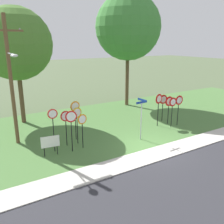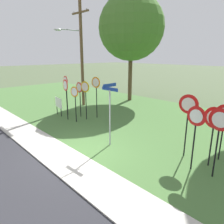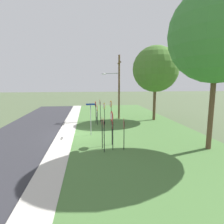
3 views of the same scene
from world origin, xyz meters
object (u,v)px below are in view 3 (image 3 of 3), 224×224
Objects in this scene: stop_sign_near_left at (104,109)px; stop_sign_far_left at (104,109)px; notice_board at (96,115)px; yield_sign_near_left at (102,124)px; oak_tree_left at (156,69)px; stop_sign_near_right at (100,106)px; utility_pole at (118,85)px; yield_sign_far_right at (104,126)px; stop_sign_center_tall at (111,107)px; oak_tree_right at (218,34)px; yield_sign_near_right at (112,126)px; yield_sign_center at (112,120)px; street_name_post at (91,116)px; stop_sign_far_center at (96,107)px; stop_sign_far_right at (97,111)px; yield_sign_far_left at (124,126)px.

stop_sign_far_left is (0.75, -0.07, 0.10)m from stop_sign_near_left.
yield_sign_near_left is at bearing 7.55° from notice_board.
stop_sign_near_right is at bearing -86.97° from oak_tree_left.
yield_sign_far_right is at bearing -13.66° from utility_pole.
stop_sign_near_right is (-0.97, -0.43, 0.23)m from stop_sign_near_left.
stop_sign_center_tall is 12.14m from oak_tree_right.
yield_sign_near_right is 9.44m from oak_tree_right.
oak_tree_left is at bearing 135.22° from yield_sign_center.
oak_tree_left is (-10.62, 7.46, 4.57)m from yield_sign_far_right.
street_name_post is 11.33m from oak_tree_left.
yield_sign_near_right is (8.85, -0.22, 0.02)m from stop_sign_near_left.
oak_tree_right is (12.22, 4.79, 3.51)m from utility_pole.
stop_sign_far_left is at bearing 60.19° from stop_sign_far_center.
yield_sign_center is (8.76, 0.29, 0.03)m from stop_sign_near_right.
yield_sign_far_right is (0.42, -0.66, 0.12)m from yield_sign_near_right.
stop_sign_near_right is 0.30× the size of oak_tree_left.
stop_sign_far_center is at bearing -140.67° from oak_tree_right.
street_name_post is at bearing -20.79° from stop_sign_far_right.
stop_sign_far_center is 1.13× the size of yield_sign_near_right.
oak_tree_left is at bearing 102.35° from stop_sign_center_tall.
utility_pole is (-11.96, 2.91, 2.61)m from yield_sign_far_right.
yield_sign_near_right is 12.07m from utility_pole.
oak_tree_right is at bearing 39.15° from stop_sign_near_left.
stop_sign_center_tall is 4.54m from street_name_post.
stop_sign_far_center is 1.00× the size of yield_sign_center.
oak_tree_left is at bearing 73.62° from utility_pole.
street_name_post is at bearing 2.21° from stop_sign_far_center.
yield_sign_far_right is at bearing -91.96° from oak_tree_right.
yield_sign_center is 3.34m from street_name_post.
yield_sign_near_left is 0.30× the size of utility_pole.
stop_sign_near_left is 1.17m from stop_sign_far_right.
utility_pole is 6.62× the size of notice_board.
stop_sign_near_right is 2.22m from stop_sign_center_tall.
yield_sign_center is 0.28× the size of oak_tree_left.
street_name_post is 11.55m from oak_tree_right.
stop_sign_center_tall is (0.19, 0.74, 0.18)m from stop_sign_far_left.
yield_sign_far_right is (10.25, -0.45, -0.09)m from stop_sign_near_right.
yield_sign_far_right reaches higher than yield_sign_near_right.
stop_sign_far_center reaches higher than stop_sign_far_right.
stop_sign_near_right is 1.04× the size of yield_sign_center.
yield_sign_far_right reaches higher than yield_sign_far_left.
street_name_post reaches higher than yield_sign_far_right.
yield_sign_near_right is 1.88× the size of notice_board.
street_name_post is at bearing -166.24° from yield_sign_far_right.
street_name_post is (3.88, -2.35, -0.26)m from stop_sign_center_tall.
oak_tree_left reaches higher than notice_board.
street_name_post is (4.86, -0.65, -0.19)m from stop_sign_far_center.
stop_sign_far_left is at bearing -1.72° from stop_sign_near_left.
utility_pole is (-11.19, 2.98, 2.66)m from yield_sign_near_left.
oak_tree_right reaches higher than stop_sign_near_right.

